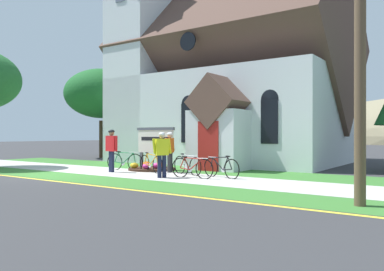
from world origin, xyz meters
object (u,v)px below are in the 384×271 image
at_px(bicycle_orange, 221,167).
at_px(utility_pole, 355,11).
at_px(church_sign, 155,142).
at_px(bicycle_green, 187,165).
at_px(cyclist_in_white_jersey, 170,149).
at_px(bicycle_silver, 151,163).
at_px(bicycle_white, 125,161).
at_px(cyclist_in_green_jersey, 162,151).
at_px(yard_deciduous_tree, 102,94).
at_px(cyclist_in_orange_jersey, 111,147).
at_px(bicycle_blue, 192,168).

relative_size(bicycle_orange, utility_pole, 0.23).
xyz_separation_m(church_sign, bicycle_green, (2.36, -0.91, -0.86)).
bearing_deg(cyclist_in_white_jersey, bicycle_green, -16.09).
bearing_deg(bicycle_green, church_sign, 159.00).
distance_m(church_sign, bicycle_silver, 1.56).
height_order(bicycle_green, bicycle_white, bicycle_white).
distance_m(bicycle_orange, cyclist_in_green_jersey, 2.18).
xyz_separation_m(bicycle_silver, bicycle_green, (1.66, 0.20, -0.00)).
bearing_deg(utility_pole, yard_deciduous_tree, 153.81).
xyz_separation_m(cyclist_in_orange_jersey, utility_pole, (9.76, -2.11, 3.17)).
height_order(bicycle_white, cyclist_in_green_jersey, cyclist_in_green_jersey).
relative_size(bicycle_blue, yard_deciduous_tree, 0.29).
xyz_separation_m(bicycle_green, cyclist_in_orange_jersey, (-3.07, -1.01, 0.66)).
distance_m(bicycle_silver, yard_deciduous_tree, 11.67).
xyz_separation_m(bicycle_green, cyclist_in_white_jersey, (-1.09, 0.31, 0.58)).
bearing_deg(bicycle_white, bicycle_blue, -10.94).
bearing_deg(bicycle_silver, bicycle_white, 174.66).
distance_m(bicycle_green, cyclist_in_white_jersey, 1.27).
xyz_separation_m(church_sign, bicycle_white, (-0.91, -0.95, -0.85)).
bearing_deg(yard_deciduous_tree, bicycle_blue, -28.54).
bearing_deg(bicycle_blue, utility_pole, -21.18).
relative_size(cyclist_in_white_jersey, cyclist_in_orange_jersey, 0.94).
bearing_deg(bicycle_green, cyclist_in_green_jersey, -94.17).
xyz_separation_m(bicycle_orange, cyclist_in_orange_jersey, (-4.67, -0.85, 0.66)).
relative_size(bicycle_silver, bicycle_white, 0.98).
bearing_deg(church_sign, utility_pole, -23.96).
bearing_deg(bicycle_green, bicycle_white, -179.20).
bearing_deg(cyclist_in_orange_jersey, bicycle_blue, 2.60).
relative_size(utility_pole, yard_deciduous_tree, 1.29).
xyz_separation_m(bicycle_orange, bicycle_blue, (-0.81, -0.67, -0.00)).
relative_size(bicycle_blue, cyclist_in_white_jersey, 1.06).
xyz_separation_m(bicycle_blue, cyclist_in_orange_jersey, (-3.87, -0.18, 0.66)).
relative_size(bicycle_blue, bicycle_white, 1.03).
xyz_separation_m(bicycle_green, bicycle_white, (-3.27, -0.05, 0.01)).
relative_size(bicycle_orange, cyclist_in_white_jersey, 1.05).
height_order(bicycle_blue, cyclist_in_green_jersey, cyclist_in_green_jersey).
bearing_deg(cyclist_in_green_jersey, cyclist_in_white_jersey, 119.93).
height_order(bicycle_green, yard_deciduous_tree, yard_deciduous_tree).
height_order(church_sign, cyclist_in_green_jersey, church_sign).
xyz_separation_m(bicycle_silver, cyclist_in_green_jersey, (1.56, -1.20, 0.57)).
distance_m(bicycle_green, yard_deciduous_tree, 12.95).
distance_m(bicycle_blue, utility_pole, 7.39).
height_order(bicycle_silver, bicycle_blue, bicycle_silver).
xyz_separation_m(bicycle_orange, cyclist_in_white_jersey, (-2.69, 0.47, 0.58)).
xyz_separation_m(bicycle_silver, bicycle_blue, (2.46, -0.64, -0.00)).
distance_m(bicycle_orange, utility_pole, 7.02).
bearing_deg(church_sign, bicycle_white, -133.69).
distance_m(bicycle_silver, utility_pole, 9.64).
bearing_deg(bicycle_silver, cyclist_in_white_jersey, 41.67).
bearing_deg(cyclist_in_white_jersey, church_sign, 155.05).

